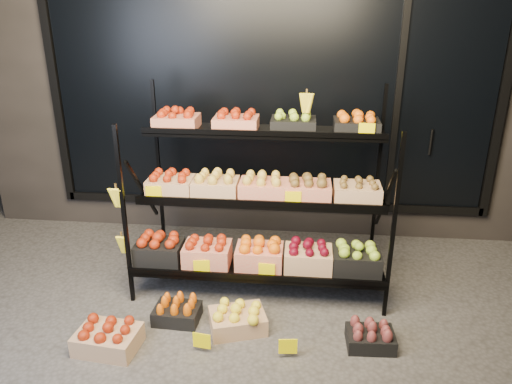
# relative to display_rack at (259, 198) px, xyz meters

# --- Properties ---
(ground) EXTENTS (24.00, 24.00, 0.00)m
(ground) POSITION_rel_display_rack_xyz_m (0.01, -0.60, -0.79)
(ground) COLOR #514F4C
(ground) RESTS_ON ground
(building) EXTENTS (6.00, 2.08, 3.50)m
(building) POSITION_rel_display_rack_xyz_m (0.01, 1.99, 0.96)
(building) COLOR #2D2826
(building) RESTS_ON ground
(display_rack) EXTENTS (2.18, 1.02, 1.74)m
(display_rack) POSITION_rel_display_rack_xyz_m (0.00, 0.00, 0.00)
(display_rack) COLOR black
(display_rack) RESTS_ON ground
(tag_floor_a) EXTENTS (0.13, 0.01, 0.12)m
(tag_floor_a) POSITION_rel_display_rack_xyz_m (-0.31, -1.00, -0.73)
(tag_floor_a) COLOR #EBD600
(tag_floor_a) RESTS_ON ground
(tag_floor_b) EXTENTS (0.13, 0.01, 0.12)m
(tag_floor_b) POSITION_rel_display_rack_xyz_m (0.30, -1.00, -0.73)
(tag_floor_b) COLOR #EBD600
(tag_floor_b) RESTS_ON ground
(floor_crate_left) EXTENTS (0.46, 0.36, 0.21)m
(floor_crate_left) POSITION_rel_display_rack_xyz_m (-0.99, -1.02, -0.69)
(floor_crate_left) COLOR tan
(floor_crate_left) RESTS_ON ground
(floor_crate_midleft) EXTENTS (0.36, 0.27, 0.18)m
(floor_crate_midleft) POSITION_rel_display_rack_xyz_m (-0.58, -0.65, -0.70)
(floor_crate_midleft) COLOR black
(floor_crate_midleft) RESTS_ON ground
(floor_crate_midright) EXTENTS (0.48, 0.41, 0.20)m
(floor_crate_midright) POSITION_rel_display_rack_xyz_m (-0.10, -0.71, -0.69)
(floor_crate_midright) COLOR tan
(floor_crate_midright) RESTS_ON ground
(floor_crate_right) EXTENTS (0.35, 0.26, 0.18)m
(floor_crate_right) POSITION_rel_display_rack_xyz_m (0.88, -0.81, -0.70)
(floor_crate_right) COLOR black
(floor_crate_right) RESTS_ON ground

